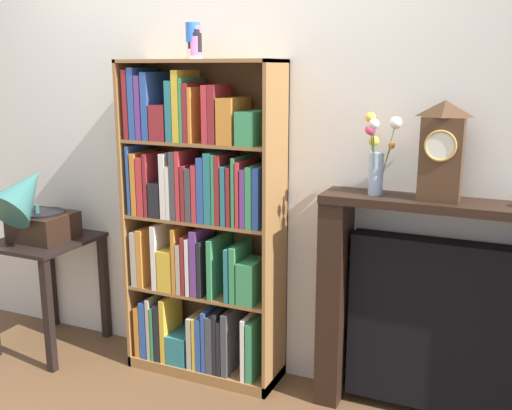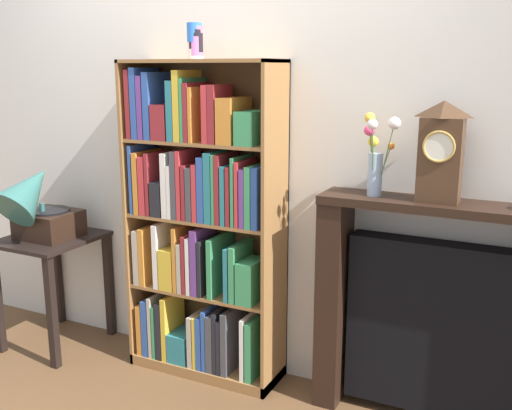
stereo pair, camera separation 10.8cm
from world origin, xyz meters
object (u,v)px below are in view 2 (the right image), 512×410
object	(u,v)px
side_table_left	(53,264)
flower_vase	(376,154)
mantel_clock	(441,152)
cup_stack	(195,41)
fireplace_mantel	(444,319)
bookshelf	(200,232)
gramophone	(37,204)

from	to	relation	value
side_table_left	flower_vase	xyz separation A→B (m)	(1.90, 0.15, 0.76)
mantel_clock	cup_stack	bearing A→B (deg)	-178.25
cup_stack	fireplace_mantel	bearing A→B (deg)	2.72
bookshelf	fireplace_mantel	world-z (taller)	bookshelf
cup_stack	gramophone	distance (m)	1.33
bookshelf	mantel_clock	size ratio (longest dim) A/B	3.86
bookshelf	fireplace_mantel	size ratio (longest dim) A/B	1.44
bookshelf	flower_vase	distance (m)	1.04
gramophone	flower_vase	xyz separation A→B (m)	(1.90, 0.22, 0.38)
side_table_left	gramophone	xyz separation A→B (m)	(-0.00, -0.08, 0.38)
side_table_left	bookshelf	bearing A→B (deg)	6.67
cup_stack	fireplace_mantel	size ratio (longest dim) A/B	0.15
cup_stack	mantel_clock	distance (m)	1.30
cup_stack	side_table_left	distance (m)	1.61
gramophone	fireplace_mantel	distance (m)	2.29
fireplace_mantel	mantel_clock	size ratio (longest dim) A/B	2.68
cup_stack	flower_vase	size ratio (longest dim) A/B	0.46
cup_stack	mantel_clock	world-z (taller)	cup_stack
side_table_left	fireplace_mantel	xyz separation A→B (m)	(2.25, 0.17, 0.02)
gramophone	fireplace_mantel	bearing A→B (deg)	6.27
bookshelf	flower_vase	size ratio (longest dim) A/B	4.51
mantel_clock	side_table_left	bearing A→B (deg)	-176.14
mantel_clock	flower_vase	distance (m)	0.28
cup_stack	flower_vase	world-z (taller)	cup_stack
side_table_left	fireplace_mantel	bearing A→B (deg)	4.35
bookshelf	gramophone	distance (m)	1.00
side_table_left	gramophone	size ratio (longest dim) A/B	1.33
fireplace_mantel	bookshelf	bearing A→B (deg)	-177.44
cup_stack	mantel_clock	bearing A→B (deg)	1.75
fireplace_mantel	flower_vase	bearing A→B (deg)	-175.87
bookshelf	fireplace_mantel	bearing A→B (deg)	2.56
side_table_left	flower_vase	world-z (taller)	flower_vase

